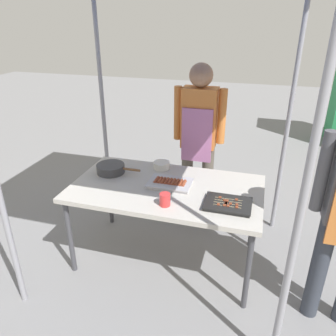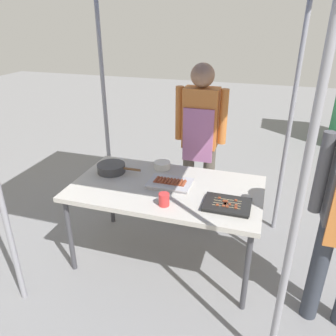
# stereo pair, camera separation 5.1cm
# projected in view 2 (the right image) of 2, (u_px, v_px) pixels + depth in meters

# --- Properties ---
(ground_plane) EXTENTS (18.00, 18.00, 0.00)m
(ground_plane) POSITION_uv_depth(u_px,v_px,m) (166.00, 257.00, 3.10)
(ground_plane) COLOR slate
(stall_table) EXTENTS (1.60, 0.90, 0.75)m
(stall_table) POSITION_uv_depth(u_px,v_px,m) (166.00, 192.00, 2.81)
(stall_table) COLOR #B7B2A8
(stall_table) RESTS_ON ground
(tray_grilled_sausages) EXTENTS (0.37, 0.25, 0.05)m
(tray_grilled_sausages) POSITION_uv_depth(u_px,v_px,m) (170.00, 183.00, 2.80)
(tray_grilled_sausages) COLOR #ADADB2
(tray_grilled_sausages) RESTS_ON stall_table
(tray_meat_skewers) EXTENTS (0.35, 0.26, 0.04)m
(tray_meat_skewers) POSITION_uv_depth(u_px,v_px,m) (227.00, 205.00, 2.48)
(tray_meat_skewers) COLOR black
(tray_meat_skewers) RESTS_ON stall_table
(cooking_wok) EXTENTS (0.42, 0.26, 0.08)m
(cooking_wok) POSITION_uv_depth(u_px,v_px,m) (112.00, 168.00, 3.02)
(cooking_wok) COLOR #38383A
(cooking_wok) RESTS_ON stall_table
(condiment_bowl) EXTENTS (0.15, 0.15, 0.06)m
(condiment_bowl) POSITION_uv_depth(u_px,v_px,m) (162.00, 165.00, 3.10)
(condiment_bowl) COLOR silver
(condiment_bowl) RESTS_ON stall_table
(drink_cup_near_edge) EXTENTS (0.08, 0.08, 0.10)m
(drink_cup_near_edge) POSITION_uv_depth(u_px,v_px,m) (164.00, 200.00, 2.49)
(drink_cup_near_edge) COLOR red
(drink_cup_near_edge) RESTS_ON stall_table
(vendor_woman) EXTENTS (0.52, 0.23, 1.67)m
(vendor_woman) POSITION_uv_depth(u_px,v_px,m) (200.00, 132.00, 3.31)
(vendor_woman) COLOR #595147
(vendor_woman) RESTS_ON ground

